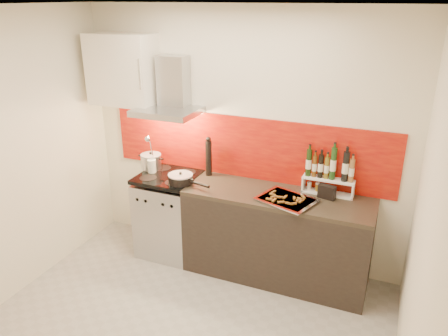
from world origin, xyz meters
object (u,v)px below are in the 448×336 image
at_px(range_stove, 170,215).
at_px(saute_pan, 181,179).
at_px(counter, 276,236).
at_px(pepper_mill, 209,157).
at_px(baking_tray, 287,200).
at_px(stock_pot, 151,161).

relative_size(range_stove, saute_pan, 1.90).
xyz_separation_m(range_stove, counter, (1.20, 0.00, 0.01)).
height_order(pepper_mill, baking_tray, pepper_mill).
relative_size(range_stove, baking_tray, 1.53).
distance_m(range_stove, counter, 1.20).
distance_m(saute_pan, baking_tray, 1.08).
xyz_separation_m(stock_pot, baking_tray, (1.56, -0.20, -0.08)).
distance_m(range_stove, stock_pot, 0.62).
distance_m(range_stove, saute_pan, 0.58).
bearing_deg(stock_pot, saute_pan, -24.68).
bearing_deg(counter, range_stove, -179.77).
bearing_deg(range_stove, stock_pot, 159.13).
bearing_deg(pepper_mill, counter, -12.89).
xyz_separation_m(counter, baking_tray, (0.11, -0.11, 0.47)).
bearing_deg(baking_tray, range_stove, 175.42).
xyz_separation_m(range_stove, saute_pan, (0.23, -0.12, 0.51)).
relative_size(stock_pot, saute_pan, 0.46).
bearing_deg(pepper_mill, baking_tray, -17.80).
bearing_deg(pepper_mill, saute_pan, -116.73).
relative_size(counter, stock_pot, 8.11).
bearing_deg(baking_tray, counter, 134.43).
distance_m(range_stove, baking_tray, 1.39).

